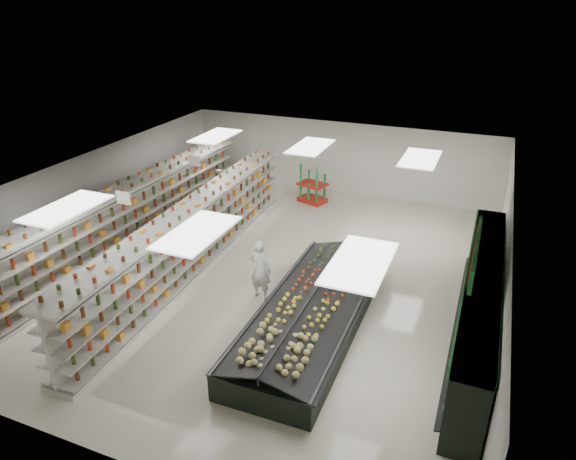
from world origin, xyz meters
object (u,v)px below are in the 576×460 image
at_px(gondola_center, 193,240).
at_px(gondola_left, 125,223).
at_px(produce_island, 312,312).
at_px(soda_endcap, 313,186).
at_px(shopper_background, 220,188).
at_px(shopper_main, 260,269).

bearing_deg(gondola_center, gondola_left, 173.99).
distance_m(produce_island, soda_endcap, 9.19).
xyz_separation_m(gondola_center, shopper_background, (-1.79, 5.09, -0.20)).
height_order(produce_island, shopper_main, shopper_main).
bearing_deg(shopper_main, gondola_center, -8.22).
bearing_deg(gondola_left, gondola_center, -1.97).
height_order(gondola_left, shopper_main, gondola_left).
bearing_deg(produce_island, shopper_background, 134.09).
bearing_deg(shopper_background, gondola_left, 160.22).
distance_m(soda_endcap, shopper_main, 7.93).
height_order(gondola_center, produce_island, gondola_center).
relative_size(produce_island, shopper_background, 4.33).
xyz_separation_m(soda_endcap, shopper_background, (-3.47, -1.89, 0.08)).
xyz_separation_m(produce_island, soda_endcap, (-3.08, 8.66, 0.26)).
xyz_separation_m(shopper_main, shopper_background, (-4.63, 5.95, -0.13)).
distance_m(gondola_center, shopper_background, 5.40).
bearing_deg(produce_island, soda_endcap, 109.60).
bearing_deg(gondola_left, soda_endcap, 58.04).
bearing_deg(shopper_background, gondola_center, -168.24).
bearing_deg(shopper_background, soda_endcap, -69.12).
xyz_separation_m(gondola_left, shopper_background, (1.05, 4.91, -0.25)).
bearing_deg(soda_endcap, gondola_center, -103.52).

